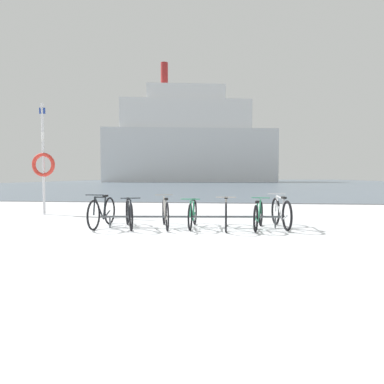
{
  "coord_description": "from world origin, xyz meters",
  "views": [
    {
      "loc": [
        1.35,
        -5.97,
        1.29
      ],
      "look_at": [
        0.24,
        4.33,
        0.79
      ],
      "focal_mm": 31.41,
      "sensor_mm": 36.0,
      "label": 1
    }
  ],
  "objects": [
    {
      "name": "ferry_ship",
      "position": [
        -7.44,
        68.25,
        8.72
      ],
      "size": [
        38.29,
        14.99,
        25.98
      ],
      "color": "silver",
      "rests_on": "ground"
    },
    {
      "name": "bike_rack",
      "position": [
        0.47,
        2.25,
        0.27
      ],
      "size": [
        4.54,
        0.5,
        0.31
      ],
      "color": "#4C5156",
      "rests_on": "ground"
    },
    {
      "name": "bicycle_6",
      "position": [
        2.66,
        2.54,
        0.38
      ],
      "size": [
        0.46,
        1.72,
        0.84
      ],
      "color": "black",
      "rests_on": "ground"
    },
    {
      "name": "rescue_post",
      "position": [
        -4.79,
        4.65,
        1.74
      ],
      "size": [
        0.8,
        0.12,
        3.7
      ],
      "color": "silver",
      "rests_on": "ground"
    },
    {
      "name": "bicycle_1",
      "position": [
        -1.1,
        2.12,
        0.35
      ],
      "size": [
        0.72,
        1.59,
        0.78
      ],
      "color": "black",
      "rests_on": "ground"
    },
    {
      "name": "bicycle_3",
      "position": [
        0.47,
        2.33,
        0.34
      ],
      "size": [
        0.46,
        1.59,
        0.75
      ],
      "color": "black",
      "rests_on": "ground"
    },
    {
      "name": "ground",
      "position": [
        0.0,
        53.9,
        -0.04
      ],
      "size": [
        80.0,
        132.0,
        0.08
      ],
      "color": "white"
    },
    {
      "name": "bicycle_4",
      "position": [
        1.3,
        2.2,
        0.37
      ],
      "size": [
        0.46,
        1.76,
        0.81
      ],
      "color": "black",
      "rests_on": "ground"
    },
    {
      "name": "bicycle_2",
      "position": [
        -0.2,
        2.22,
        0.37
      ],
      "size": [
        0.6,
        1.73,
        0.81
      ],
      "color": "black",
      "rests_on": "ground"
    },
    {
      "name": "bicycle_0",
      "position": [
        -1.79,
        2.12,
        0.38
      ],
      "size": [
        0.46,
        1.75,
        0.85
      ],
      "color": "black",
      "rests_on": "ground"
    },
    {
      "name": "bicycle_5",
      "position": [
        2.09,
        2.28,
        0.34
      ],
      "size": [
        0.51,
        1.66,
        0.74
      ],
      "color": "black",
      "rests_on": "ground"
    }
  ]
}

